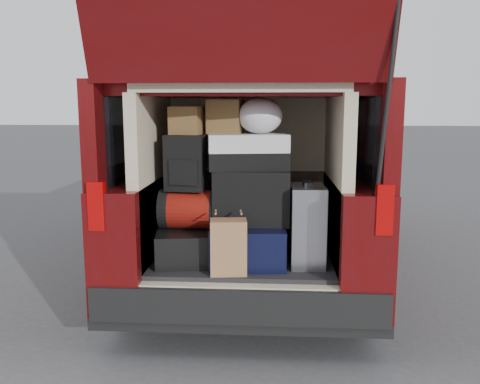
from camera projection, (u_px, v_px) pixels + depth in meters
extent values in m
plane|color=#3A3A3C|center=(241.00, 342.00, 3.52)|extent=(80.00, 80.00, 0.00)
cylinder|color=black|center=(139.00, 277.00, 3.92)|extent=(0.24, 0.64, 0.64)
cylinder|color=black|center=(353.00, 281.00, 3.81)|extent=(0.24, 0.64, 0.64)
cylinder|color=black|center=(199.00, 199.00, 7.16)|extent=(0.24, 0.64, 0.64)
cylinder|color=black|center=(316.00, 201.00, 7.06)|extent=(0.24, 0.64, 0.64)
cube|color=black|center=(253.00, 233.00, 5.52)|extent=(1.90, 4.85, 0.08)
cube|color=#500807|center=(181.00, 192.00, 5.50)|extent=(0.33, 4.85, 0.80)
cube|color=#500807|center=(327.00, 194.00, 5.40)|extent=(0.33, 4.85, 0.80)
cube|color=#500807|center=(254.00, 95.00, 5.28)|extent=(1.82, 4.46, 0.10)
cube|color=black|center=(169.00, 123.00, 5.28)|extent=(0.12, 4.25, 0.68)
cube|color=black|center=(339.00, 124.00, 5.17)|extent=(0.12, 4.25, 0.68)
cube|color=black|center=(239.00, 304.00, 3.17)|extent=(1.86, 0.16, 0.22)
cube|color=#990505|center=(97.00, 206.00, 3.08)|extent=(0.10, 0.06, 0.30)
cube|color=#990505|center=(384.00, 210.00, 2.97)|extent=(0.10, 0.06, 0.30)
cube|color=black|center=(244.00, 258.00, 3.71)|extent=(1.24, 1.05, 0.06)
cube|color=beige|center=(152.00, 176.00, 3.65)|extent=(0.08, 1.05, 1.15)
cube|color=beige|center=(337.00, 177.00, 3.56)|extent=(0.08, 1.05, 1.15)
cube|color=beige|center=(248.00, 167.00, 4.15)|extent=(1.34, 0.06, 1.15)
cube|color=beige|center=(244.00, 90.00, 3.50)|extent=(1.34, 1.05, 0.06)
cylinder|color=black|center=(389.00, 100.00, 2.80)|extent=(0.02, 0.90, 0.76)
cube|color=black|center=(244.00, 290.00, 3.75)|extent=(1.24, 1.05, 0.55)
cube|color=black|center=(187.00, 244.00, 3.57)|extent=(0.48, 0.61, 0.22)
cube|color=black|center=(246.00, 242.00, 3.54)|extent=(0.54, 0.65, 0.27)
cube|color=silver|center=(307.00, 225.00, 3.44)|extent=(0.24, 0.37, 0.54)
cube|color=#AA7C4D|center=(228.00, 247.00, 3.25)|extent=(0.25, 0.17, 0.36)
cube|color=maroon|center=(191.00, 209.00, 3.54)|extent=(0.42, 0.28, 0.27)
cube|color=black|center=(252.00, 196.00, 3.50)|extent=(0.52, 0.32, 0.37)
cube|color=black|center=(185.00, 163.00, 3.47)|extent=(0.28, 0.19, 0.38)
cube|color=white|center=(248.00, 152.00, 3.47)|extent=(0.58, 0.36, 0.24)
cube|color=brown|center=(187.00, 121.00, 3.48)|extent=(0.23, 0.20, 0.19)
cube|color=brown|center=(226.00, 117.00, 3.51)|extent=(0.26, 0.22, 0.23)
ellipsoid|color=white|center=(260.00, 116.00, 3.45)|extent=(0.33, 0.32, 0.24)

